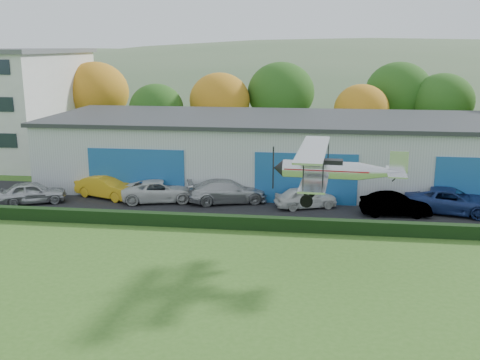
# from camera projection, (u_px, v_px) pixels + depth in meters

# --- Properties ---
(apron) EXTENTS (48.00, 9.00, 0.05)m
(apron) POSITION_uv_depth(u_px,v_px,m) (275.00, 207.00, 37.72)
(apron) COLOR black
(apron) RESTS_ON ground
(hedge) EXTENTS (46.00, 0.60, 0.80)m
(hedge) POSITION_uv_depth(u_px,v_px,m) (269.00, 223.00, 33.01)
(hedge) COLOR black
(hedge) RESTS_ON ground
(hangar) EXTENTS (40.60, 12.60, 5.30)m
(hangar) POSITION_uv_depth(u_px,v_px,m) (307.00, 151.00, 43.56)
(hangar) COLOR #B2B7BC
(hangar) RESTS_ON ground
(tree_belt) EXTENTS (75.70, 13.22, 10.12)m
(tree_belt) POSITION_uv_depth(u_px,v_px,m) (268.00, 98.00, 55.57)
(tree_belt) COLOR #3D2614
(tree_belt) RESTS_ON ground
(distant_hills) EXTENTS (430.00, 196.00, 56.00)m
(distant_hills) POSITION_uv_depth(u_px,v_px,m) (278.00, 132.00, 156.37)
(distant_hills) COLOR #4C6642
(distant_hills) RESTS_ON ground
(car_0) EXTENTS (4.78, 3.46, 1.51)m
(car_0) POSITION_uv_depth(u_px,v_px,m) (33.00, 192.00, 38.40)
(car_0) COLOR silver
(car_0) RESTS_ON apron
(car_1) EXTENTS (5.10, 3.28, 1.59)m
(car_1) POSITION_uv_depth(u_px,v_px,m) (107.00, 187.00, 39.76)
(car_1) COLOR gold
(car_1) RESTS_ON apron
(car_2) EXTENTS (5.79, 3.68, 1.49)m
(car_2) POSITION_uv_depth(u_px,v_px,m) (160.00, 191.00, 38.87)
(car_2) COLOR silver
(car_2) RESTS_ON apron
(car_3) EXTENTS (5.98, 3.77, 1.61)m
(car_3) POSITION_uv_depth(u_px,v_px,m) (228.00, 191.00, 38.56)
(car_3) COLOR silver
(car_3) RESTS_ON apron
(car_4) EXTENTS (4.47, 2.97, 1.41)m
(car_4) POSITION_uv_depth(u_px,v_px,m) (306.00, 197.00, 37.35)
(car_4) COLOR silver
(car_4) RESTS_ON apron
(car_5) EXTENTS (4.46, 1.71, 1.45)m
(car_5) POSITION_uv_depth(u_px,v_px,m) (395.00, 204.00, 35.61)
(car_5) COLOR gray
(car_5) RESTS_ON apron
(car_6) EXTENTS (6.27, 3.93, 1.61)m
(car_6) POSITION_uv_depth(u_px,v_px,m) (451.00, 201.00, 36.14)
(car_6) COLOR navy
(car_6) RESTS_ON apron
(biplane) EXTENTS (6.55, 7.51, 2.81)m
(biplane) POSITION_uv_depth(u_px,v_px,m) (332.00, 168.00, 27.36)
(biplane) COLOR silver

